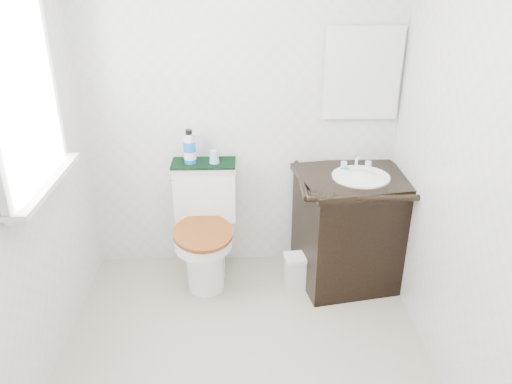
{
  "coord_description": "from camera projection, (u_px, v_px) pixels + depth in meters",
  "views": [
    {
      "loc": [
        0.0,
        -2.17,
        2.13
      ],
      "look_at": [
        0.09,
        0.75,
        0.78
      ],
      "focal_mm": 35.0,
      "sensor_mm": 36.0,
      "label": 1
    }
  ],
  "objects": [
    {
      "name": "floor",
      "position": [
        244.0,
        370.0,
        2.87
      ],
      "size": [
        2.4,
        2.4,
        0.0
      ],
      "primitive_type": "plane",
      "color": "#BEB399",
      "rests_on": "ground"
    },
    {
      "name": "wall_back",
      "position": [
        241.0,
        110.0,
        3.45
      ],
      "size": [
        2.4,
        0.0,
        2.4
      ],
      "primitive_type": "plane",
      "rotation": [
        1.57,
        0.0,
        0.0
      ],
      "color": "silver",
      "rests_on": "ground"
    },
    {
      "name": "wall_front",
      "position": [
        244.0,
        364.0,
        1.27
      ],
      "size": [
        2.4,
        0.0,
        2.4
      ],
      "primitive_type": "plane",
      "rotation": [
        -1.57,
        0.0,
        0.0
      ],
      "color": "silver",
      "rests_on": "ground"
    },
    {
      "name": "wall_left",
      "position": [
        7.0,
        181.0,
        2.33
      ],
      "size": [
        0.0,
        2.4,
        2.4
      ],
      "primitive_type": "plane",
      "rotation": [
        1.57,
        0.0,
        1.57
      ],
      "color": "silver",
      "rests_on": "ground"
    },
    {
      "name": "wall_right",
      "position": [
        471.0,
        176.0,
        2.39
      ],
      "size": [
        0.0,
        2.4,
        2.4
      ],
      "primitive_type": "plane",
      "rotation": [
        1.57,
        0.0,
        -1.57
      ],
      "color": "silver",
      "rests_on": "ground"
    },
    {
      "name": "window",
      "position": [
        20.0,
        94.0,
        2.41
      ],
      "size": [
        0.02,
        0.7,
        0.9
      ],
      "primitive_type": "cube",
      "color": "white",
      "rests_on": "wall_left"
    },
    {
      "name": "mirror",
      "position": [
        362.0,
        73.0,
        3.34
      ],
      "size": [
        0.5,
        0.02,
        0.6
      ],
      "primitive_type": "cube",
      "color": "silver",
      "rests_on": "wall_back"
    },
    {
      "name": "toilet",
      "position": [
        205.0,
        232.0,
        3.58
      ],
      "size": [
        0.46,
        0.66,
        0.84
      ],
      "color": "white",
      "rests_on": "floor"
    },
    {
      "name": "vanity",
      "position": [
        351.0,
        226.0,
        3.52
      ],
      "size": [
        0.84,
        0.75,
        0.92
      ],
      "color": "black",
      "rests_on": "floor"
    },
    {
      "name": "trash_bin",
      "position": [
        297.0,
        271.0,
        3.55
      ],
      "size": [
        0.19,
        0.16,
        0.26
      ],
      "color": "white",
      "rests_on": "floor"
    },
    {
      "name": "towel",
      "position": [
        204.0,
        163.0,
        3.49
      ],
      "size": [
        0.45,
        0.22,
        0.02
      ],
      "primitive_type": "cube",
      "color": "black",
      "rests_on": "toilet"
    },
    {
      "name": "mouthwash_bottle",
      "position": [
        190.0,
        148.0,
        3.43
      ],
      "size": [
        0.08,
        0.08,
        0.24
      ],
      "color": "blue",
      "rests_on": "towel"
    },
    {
      "name": "cup",
      "position": [
        214.0,
        157.0,
        3.46
      ],
      "size": [
        0.07,
        0.07,
        0.09
      ],
      "primitive_type": "cone",
      "color": "#82A4D5",
      "rests_on": "towel"
    },
    {
      "name": "soap_bar",
      "position": [
        345.0,
        169.0,
        3.44
      ],
      "size": [
        0.08,
        0.05,
        0.02
      ],
      "primitive_type": "ellipsoid",
      "color": "#1A817E",
      "rests_on": "vanity"
    }
  ]
}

